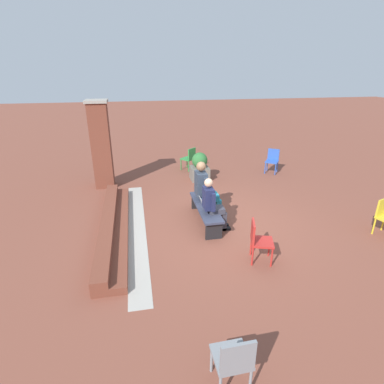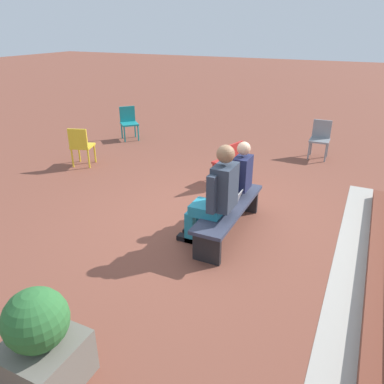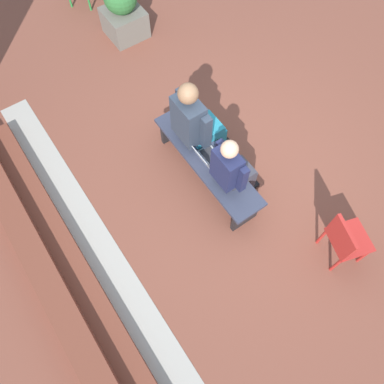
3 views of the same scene
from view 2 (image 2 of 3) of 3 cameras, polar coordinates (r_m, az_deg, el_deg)
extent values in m
plane|color=brown|center=(5.81, 2.82, -4.54)|extent=(60.00, 60.00, 0.00)
cube|color=#A8A399|center=(5.31, 22.91, -9.68)|extent=(5.30, 0.40, 0.01)
cube|color=#33384C|center=(5.33, 5.74, -2.29)|extent=(1.80, 0.44, 0.05)
cube|color=black|center=(6.12, 8.25, -1.15)|extent=(0.06, 0.37, 0.40)
cube|color=black|center=(4.79, 2.27, -8.57)|extent=(0.06, 0.37, 0.40)
cube|color=#383842|center=(5.68, 5.66, 0.31)|extent=(0.30, 0.35, 0.12)
cube|color=#383842|center=(5.92, 4.21, -1.57)|extent=(0.10, 0.11, 0.45)
cube|color=black|center=(6.02, 3.69, -3.14)|extent=(0.10, 0.21, 0.06)
cube|color=#383842|center=(5.79, 3.63, -2.19)|extent=(0.10, 0.11, 0.45)
cube|color=black|center=(5.89, 3.10, -3.78)|extent=(0.10, 0.21, 0.06)
cube|color=#1E2347|center=(5.51, 7.69, 2.90)|extent=(0.34, 0.21, 0.50)
cube|color=navy|center=(5.55, 6.58, 2.74)|extent=(0.04, 0.01, 0.30)
cube|color=#1E2347|center=(5.72, 7.76, 3.53)|extent=(0.08, 0.09, 0.42)
cube|color=#1E2347|center=(5.34, 6.32, 2.09)|extent=(0.08, 0.09, 0.42)
sphere|color=#DBAD89|center=(5.38, 7.90, 6.58)|extent=(0.19, 0.19, 0.19)
cube|color=teal|center=(5.06, 2.35, -2.61)|extent=(0.36, 0.42, 0.15)
cube|color=teal|center=(5.34, 0.61, -4.52)|extent=(0.12, 0.13, 0.45)
cube|color=black|center=(5.46, 0.00, -6.11)|extent=(0.12, 0.25, 0.07)
cube|color=teal|center=(5.19, -0.28, -5.43)|extent=(0.12, 0.13, 0.45)
cube|color=black|center=(5.31, -0.89, -7.04)|extent=(0.12, 0.25, 0.07)
cube|color=#2D3847|center=(4.82, 4.95, 0.78)|extent=(0.40, 0.25, 0.59)
cube|color=#2D3847|center=(5.07, 5.19, 1.73)|extent=(0.10, 0.11, 0.50)
cube|color=#2D3847|center=(4.64, 2.97, -0.42)|extent=(0.10, 0.11, 0.50)
sphere|color=#8C6647|center=(4.66, 5.15, 5.79)|extent=(0.23, 0.23, 0.23)
cube|color=#9EA0A5|center=(5.33, 5.35, -1.87)|extent=(0.32, 0.22, 0.02)
cube|color=#2D2D33|center=(5.33, 5.26, -1.73)|extent=(0.29, 0.15, 0.00)
cube|color=#9EA0A5|center=(5.24, 6.84, -1.12)|extent=(0.32, 0.07, 0.19)
cube|color=#33519E|center=(5.25, 6.76, -1.11)|extent=(0.28, 0.06, 0.17)
cube|color=teal|center=(10.03, -9.52, 10.20)|extent=(0.59, 0.59, 0.04)
cube|color=teal|center=(10.16, -9.83, 11.64)|extent=(0.32, 0.30, 0.40)
cylinder|color=teal|center=(9.88, -10.24, 8.62)|extent=(0.04, 0.04, 0.40)
cylinder|color=teal|center=(9.95, -8.19, 8.86)|extent=(0.04, 0.04, 0.40)
cylinder|color=teal|center=(10.23, -10.64, 9.11)|extent=(0.04, 0.04, 0.40)
cylinder|color=teal|center=(10.29, -8.66, 9.35)|extent=(0.04, 0.04, 0.40)
cube|color=red|center=(7.08, 5.34, 4.51)|extent=(0.52, 0.52, 0.04)
cube|color=red|center=(6.90, 6.66, 5.86)|extent=(0.39, 0.16, 0.40)
cylinder|color=red|center=(7.39, 5.02, 3.57)|extent=(0.04, 0.04, 0.40)
cylinder|color=red|center=(7.12, 3.24, 2.83)|extent=(0.04, 0.04, 0.40)
cylinder|color=red|center=(7.19, 7.28, 2.87)|extent=(0.04, 0.04, 0.40)
cylinder|color=red|center=(6.92, 5.53, 2.08)|extent=(0.04, 0.04, 0.40)
cube|color=gold|center=(8.36, -16.33, 6.74)|extent=(0.53, 0.53, 0.04)
cube|color=gold|center=(8.14, -17.02, 7.81)|extent=(0.16, 0.39, 0.40)
cylinder|color=gold|center=(8.52, -14.58, 5.69)|extent=(0.04, 0.04, 0.40)
cylinder|color=gold|center=(8.66, -16.81, 5.73)|extent=(0.04, 0.04, 0.40)
cylinder|color=gold|center=(8.20, -15.46, 4.89)|extent=(0.04, 0.04, 0.40)
cylinder|color=gold|center=(8.35, -17.76, 4.93)|extent=(0.04, 0.04, 0.40)
cube|color=gray|center=(8.91, 18.86, 7.45)|extent=(0.43, 0.43, 0.04)
cube|color=gray|center=(9.03, 19.19, 9.09)|extent=(0.05, 0.40, 0.40)
cylinder|color=gray|center=(8.81, 17.37, 5.98)|extent=(0.04, 0.04, 0.40)
cylinder|color=gray|center=(8.78, 19.69, 5.60)|extent=(0.04, 0.04, 0.40)
cylinder|color=gray|center=(9.15, 17.70, 6.60)|extent=(0.04, 0.04, 0.40)
cylinder|color=gray|center=(9.13, 19.93, 6.24)|extent=(0.04, 0.04, 0.40)
cube|color=#6B665B|center=(3.63, -21.44, -23.03)|extent=(0.60, 0.60, 0.44)
sphere|color=#2D6B33|center=(3.32, -22.69, -17.55)|extent=(0.52, 0.52, 0.52)
camera|label=1|loc=(10.89, 28.47, 25.46)|focal=28.00mm
camera|label=3|loc=(6.63, 30.90, 35.42)|focal=35.00mm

